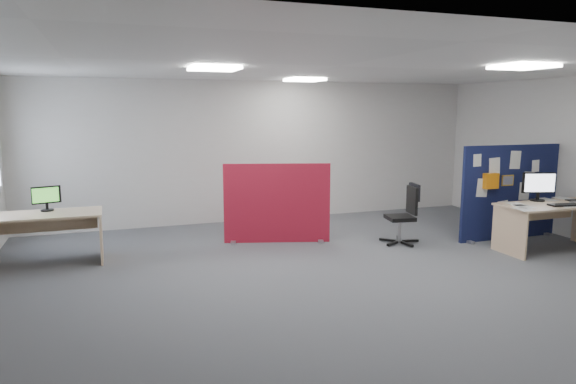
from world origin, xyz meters
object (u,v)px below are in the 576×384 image
object	(u,v)px
second_desk	(48,226)
office_chair	(406,210)
navy_divider	(509,192)
monitor_main	(539,185)
red_divider	(277,204)
monitor_second	(46,197)
main_desk	(550,214)

from	to	relation	value
second_desk	office_chair	world-z (taller)	office_chair
navy_divider	monitor_main	xyz separation A→B (m)	(0.07, -0.53, 0.19)
red_divider	monitor_second	size ratio (longest dim) A/B	4.38
main_desk	monitor_second	size ratio (longest dim) A/B	4.43
navy_divider	main_desk	bearing A→B (deg)	-81.33
navy_divider	red_divider	xyz separation A→B (m)	(-3.74, 1.05, -0.16)
monitor_second	office_chair	size ratio (longest dim) A/B	0.40
main_desk	monitor_main	bearing A→B (deg)	100.72
main_desk	monitor_main	xyz separation A→B (m)	(-0.04, 0.23, 0.42)
monitor_main	monitor_second	world-z (taller)	monitor_main
navy_divider	monitor_main	size ratio (longest dim) A/B	3.80
monitor_second	main_desk	bearing A→B (deg)	-30.90
navy_divider	monitor_main	world-z (taller)	navy_divider
monitor_main	second_desk	world-z (taller)	monitor_main
main_desk	second_desk	distance (m)	7.47
second_desk	monitor_second	distance (m)	0.41
monitor_second	office_chair	distance (m)	5.44
navy_divider	red_divider	bearing A→B (deg)	164.34
navy_divider	main_desk	size ratio (longest dim) A/B	1.13
second_desk	monitor_second	xyz separation A→B (m)	(-0.01, 0.16, 0.38)
second_desk	office_chair	bearing A→B (deg)	-7.38
red_divider	second_desk	size ratio (longest dim) A/B	1.15
monitor_main	office_chair	bearing A→B (deg)	173.65
office_chair	second_desk	bearing A→B (deg)	-177.68
main_desk	second_desk	world-z (taller)	same
navy_divider	monitor_main	distance (m)	0.57
navy_divider	second_desk	size ratio (longest dim) A/B	1.32
monitor_main	second_desk	xyz separation A→B (m)	(-7.22, 1.52, -0.44)
red_divider	second_desk	world-z (taller)	red_divider
second_desk	office_chair	distance (m)	5.40
main_desk	red_divider	xyz separation A→B (m)	(-3.86, 1.81, 0.08)
red_divider	second_desk	bearing A→B (deg)	-162.62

